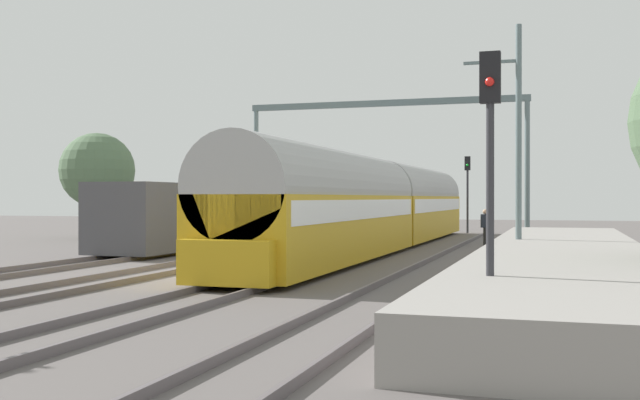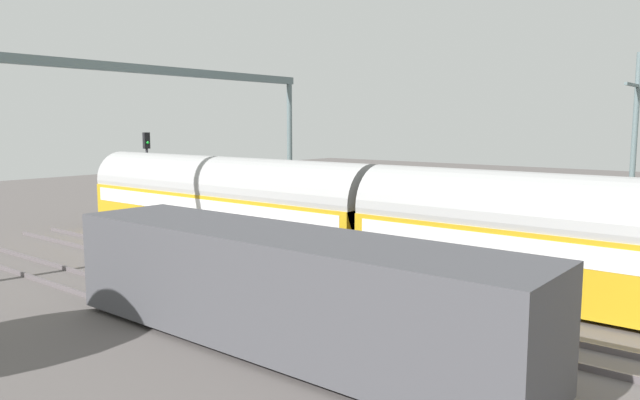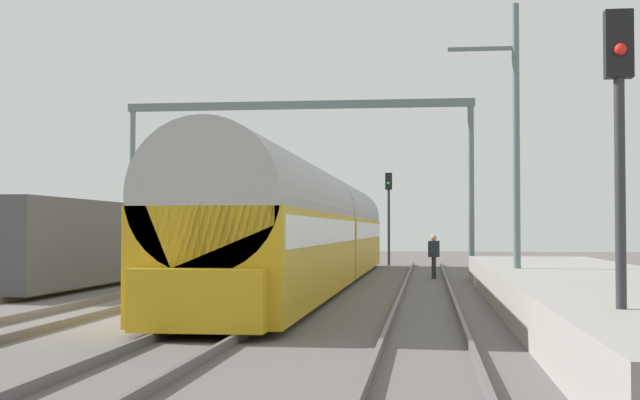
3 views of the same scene
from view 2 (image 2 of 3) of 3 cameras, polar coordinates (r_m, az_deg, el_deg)
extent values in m
cube|color=gold|center=(19.31, 25.70, -6.07)|extent=(2.90, 16.00, 2.20)
cube|color=white|center=(19.18, 25.81, -4.23)|extent=(2.93, 15.36, 0.64)
cylinder|color=#A4A4A4|center=(19.07, 25.92, -2.26)|extent=(2.84, 16.00, 2.84)
cube|color=gold|center=(27.88, -9.00, -1.55)|extent=(2.90, 16.00, 2.20)
cube|color=white|center=(27.80, -9.03, -0.26)|extent=(2.93, 15.36, 0.64)
cylinder|color=#A4A4A4|center=(27.72, -9.06, 1.11)|extent=(2.84, 16.00, 2.84)
cube|color=#47474C|center=(14.86, -3.60, -8.19)|extent=(2.80, 13.00, 2.70)
cube|color=black|center=(15.26, -3.56, -12.90)|extent=(2.52, 11.96, 0.10)
cylinder|color=#262626|center=(28.32, 3.17, -3.05)|extent=(0.22, 0.22, 0.85)
cube|color=#232833|center=(28.20, 3.19, -1.56)|extent=(0.45, 0.33, 0.64)
sphere|color=tan|center=(28.13, 3.19, -0.67)|extent=(0.24, 0.24, 0.24)
cylinder|color=#2D2D33|center=(35.52, -15.81, 1.38)|extent=(0.14, 0.14, 4.05)
cube|color=black|center=(35.37, -15.94, 5.37)|extent=(0.36, 0.20, 0.90)
sphere|color=#19D133|center=(35.27, -15.82, 5.19)|extent=(0.16, 0.16, 0.16)
cylinder|color=slate|center=(32.72, -2.86, 4.20)|extent=(0.28, 0.28, 7.50)
cube|color=slate|center=(27.41, -14.24, 11.64)|extent=(16.18, 0.24, 0.36)
cylinder|color=slate|center=(25.28, 27.23, 3.11)|extent=(0.20, 0.20, 8.00)
cube|color=slate|center=(24.40, 27.17, 9.58)|extent=(1.80, 0.10, 0.10)
camera|label=1|loc=(33.46, 77.14, -3.89)|focal=42.84mm
camera|label=3|loc=(29.75, 79.23, -5.46)|focal=50.76mm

